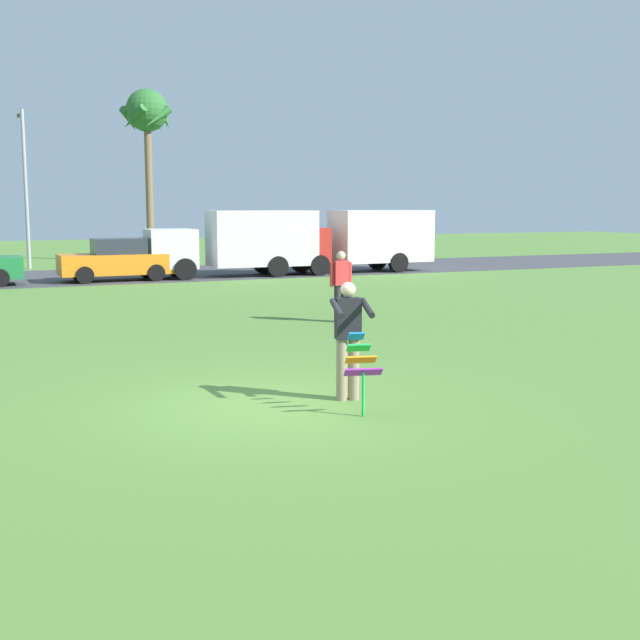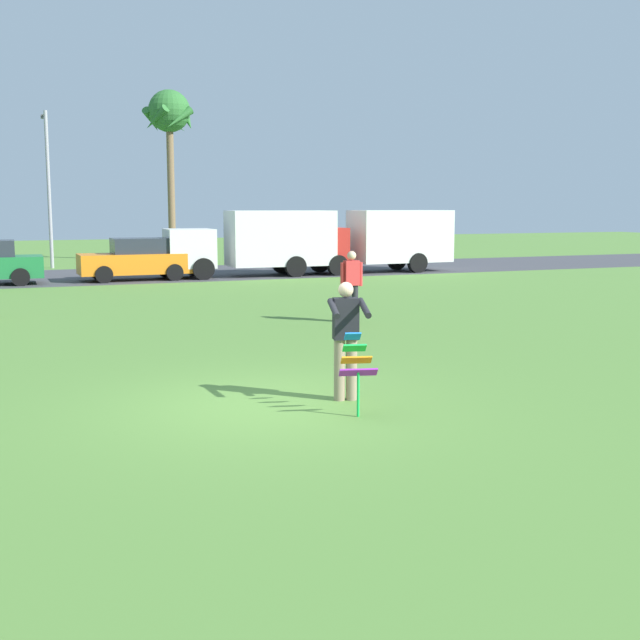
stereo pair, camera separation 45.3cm
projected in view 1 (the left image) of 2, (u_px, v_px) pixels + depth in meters
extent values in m
plane|color=#568438|center=(271.00, 405.00, 11.57)|extent=(120.00, 120.00, 0.00)
cube|color=#424247|center=(69.00, 277.00, 32.34)|extent=(120.00, 8.00, 0.01)
cylinder|color=gray|center=(354.00, 369.00, 11.86)|extent=(0.16, 0.16, 0.90)
cylinder|color=gray|center=(342.00, 370.00, 11.83)|extent=(0.16, 0.16, 0.90)
cube|color=black|center=(348.00, 319.00, 11.74)|extent=(0.40, 0.29, 0.60)
sphere|color=beige|center=(348.00, 290.00, 11.68)|extent=(0.22, 0.22, 0.22)
cylinder|color=black|center=(367.00, 308.00, 11.52)|extent=(0.22, 0.59, 0.24)
cylinder|color=black|center=(337.00, 308.00, 11.44)|extent=(0.22, 0.59, 0.24)
cube|color=blue|center=(356.00, 336.00, 11.31)|extent=(0.25, 0.19, 0.12)
cube|color=green|center=(359.00, 348.00, 11.17)|extent=(0.35, 0.22, 0.12)
cube|color=orange|center=(361.00, 360.00, 11.03)|extent=(0.44, 0.24, 0.12)
cube|color=purple|center=(363.00, 372.00, 10.89)|extent=(0.53, 0.27, 0.12)
cylinder|color=green|center=(363.00, 394.00, 10.93)|extent=(0.04, 0.04, 0.61)
cylinder|color=black|center=(0.00, 278.00, 28.29)|extent=(0.64, 0.23, 0.64)
cube|color=orange|center=(117.00, 264.00, 30.66)|extent=(4.22, 1.75, 0.76)
cube|color=#282D38|center=(120.00, 246.00, 30.63)|extent=(2.03, 1.42, 0.60)
cylinder|color=black|center=(85.00, 275.00, 29.44)|extent=(0.64, 0.23, 0.64)
cylinder|color=black|center=(78.00, 272.00, 30.90)|extent=(0.64, 0.23, 0.64)
cylinder|color=black|center=(156.00, 273.00, 30.51)|extent=(0.64, 0.23, 0.64)
cylinder|color=black|center=(147.00, 270.00, 31.97)|extent=(0.64, 0.23, 0.64)
cube|color=silver|center=(171.00, 249.00, 31.53)|extent=(1.87, 1.97, 1.50)
cube|color=silver|center=(262.00, 238.00, 32.83)|extent=(4.27, 2.16, 2.20)
cylinder|color=black|center=(185.00, 269.00, 30.92)|extent=(0.85, 0.31, 0.84)
cylinder|color=black|center=(175.00, 266.00, 32.61)|extent=(0.85, 0.31, 0.84)
cylinder|color=black|center=(278.00, 267.00, 32.27)|extent=(0.85, 0.31, 0.84)
cylinder|color=black|center=(264.00, 264.00, 33.96)|extent=(0.85, 0.31, 0.84)
cube|color=#B2231E|center=(302.00, 246.00, 33.55)|extent=(1.84, 1.94, 1.50)
cube|color=silver|center=(381.00, 236.00, 35.06)|extent=(4.24, 2.09, 2.20)
cylinder|color=black|center=(319.00, 265.00, 32.98)|extent=(0.85, 0.30, 0.84)
cylinder|color=black|center=(301.00, 262.00, 34.63)|extent=(0.85, 0.30, 0.84)
cylinder|color=black|center=(398.00, 263.00, 34.53)|extent=(0.85, 0.30, 0.84)
cylinder|color=black|center=(377.00, 260.00, 36.18)|extent=(0.85, 0.30, 0.84)
cylinder|color=brown|center=(149.00, 189.00, 41.06)|extent=(0.36, 0.36, 7.32)
sphere|color=#2D6B2D|center=(147.00, 110.00, 40.52)|extent=(2.10, 2.10, 2.10)
cone|color=#2D6B2D|center=(166.00, 120.00, 40.97)|extent=(0.44, 1.56, 1.28)
cone|color=#2D6B2D|center=(149.00, 121.00, 41.52)|extent=(1.62, 0.90, 1.28)
cone|color=#2D6B2D|center=(130.00, 120.00, 40.78)|extent=(1.27, 1.52, 1.28)
cone|color=#2D6B2D|center=(134.00, 118.00, 39.77)|extent=(1.27, 1.52, 1.28)
cone|color=#2D6B2D|center=(157.00, 118.00, 39.89)|extent=(1.62, 0.90, 1.28)
cylinder|color=#9E9EA3|center=(26.00, 190.00, 36.09)|extent=(0.16, 0.16, 7.00)
cylinder|color=#9E9EA3|center=(21.00, 113.00, 36.25)|extent=(0.10, 1.40, 0.10)
cube|color=#4C4C51|center=(20.00, 115.00, 36.84)|extent=(0.24, 0.44, 0.16)
cylinder|color=#26262B|center=(344.00, 303.00, 19.86)|extent=(0.16, 0.16, 0.90)
cylinder|color=#26262B|center=(337.00, 304.00, 19.80)|extent=(0.16, 0.16, 0.90)
cube|color=red|center=(341.00, 273.00, 19.73)|extent=(0.37, 0.23, 0.60)
sphere|color=beige|center=(341.00, 256.00, 19.67)|extent=(0.22, 0.22, 0.22)
cylinder|color=red|center=(350.00, 274.00, 19.82)|extent=(0.09, 0.09, 0.58)
cylinder|color=red|center=(332.00, 275.00, 19.64)|extent=(0.09, 0.09, 0.58)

